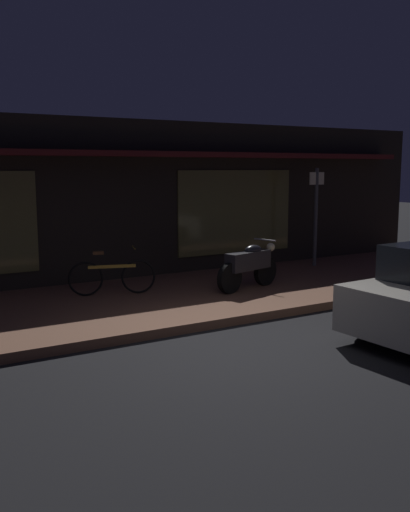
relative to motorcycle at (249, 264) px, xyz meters
name	(u,v)px	position (x,y,z in m)	size (l,w,h in m)	color
ground_plane	(244,347)	(-1.97, -2.68, -0.65)	(60.00, 60.00, 0.00)	black
sidewalk_slab	(153,301)	(-1.97, 0.32, -0.57)	(18.00, 4.00, 0.15)	brown
storefront_building	(89,200)	(-1.97, 3.71, 1.16)	(18.00, 3.30, 3.60)	black
motorcycle	(249,264)	(0.00, 0.00, 0.00)	(1.67, 0.68, 0.97)	black
bicycle_parked	(112,276)	(-2.56, 0.91, -0.14)	(1.60, 0.59, 0.91)	black
sign_post	(316,211)	(3.00, 1.44, 0.86)	(0.44, 0.09, 2.40)	#47474C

